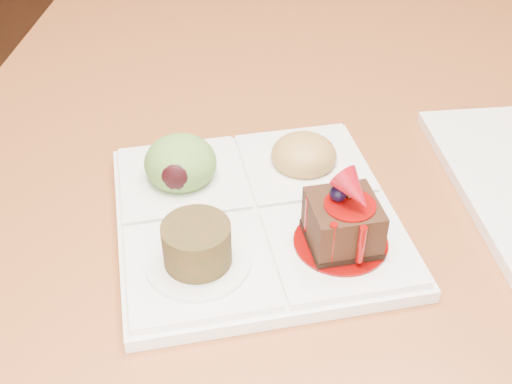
{
  "coord_description": "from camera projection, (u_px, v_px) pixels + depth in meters",
  "views": [
    {
      "loc": [
        -0.14,
        -0.79,
        1.12
      ],
      "look_at": [
        -0.17,
        -0.37,
        0.79
      ],
      "focal_mm": 45.0,
      "sensor_mm": 36.0,
      "label": 1
    }
  ],
  "objects": [
    {
      "name": "dining_table",
      "position": [
        394.0,
        89.0,
        0.88
      ],
      "size": [
        1.0,
        1.8,
        0.75
      ],
      "color": "#9D5628",
      "rests_on": "ground"
    },
    {
      "name": "ground",
      "position": [
        349.0,
        384.0,
        1.31
      ],
      "size": [
        6.0,
        6.0,
        0.0
      ],
      "primitive_type": "plane",
      "color": "#573018"
    },
    {
      "name": "sampler_plate",
      "position": [
        253.0,
        204.0,
        0.55
      ],
      "size": [
        0.29,
        0.29,
        0.09
      ],
      "rotation": [
        0.0,
        0.0,
        0.27
      ],
      "color": "white",
      "rests_on": "dining_table"
    }
  ]
}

